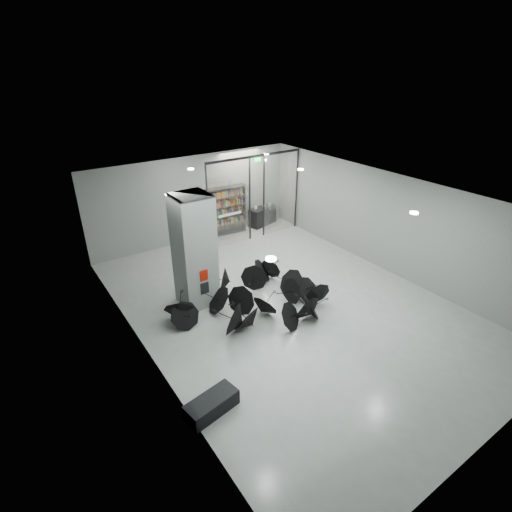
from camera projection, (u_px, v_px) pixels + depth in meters
room at (290, 231)px, 12.75m from camera, size 14.00×14.02×4.01m
column at (194, 251)px, 13.34m from camera, size 1.20×1.20×4.00m
fire_cabinet at (204, 275)px, 13.18m from camera, size 0.28×0.04×0.38m
info_panel at (205, 288)px, 13.40m from camera, size 0.30×0.03×0.42m
exit_sign at (258, 160)px, 17.43m from camera, size 0.30×0.06×0.15m
glass_partition at (255, 194)px, 18.31m from camera, size 5.06×0.08×4.00m
bench at (212, 405)px, 9.70m from camera, size 1.43×0.80×0.44m
bookshelf at (225, 211)px, 19.21m from camera, size 2.19×0.65×2.37m
shop_counter at (262, 216)px, 20.60m from camera, size 1.67×1.00×0.94m
umbrella_cluster at (259, 302)px, 13.62m from camera, size 5.72×4.49×1.32m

